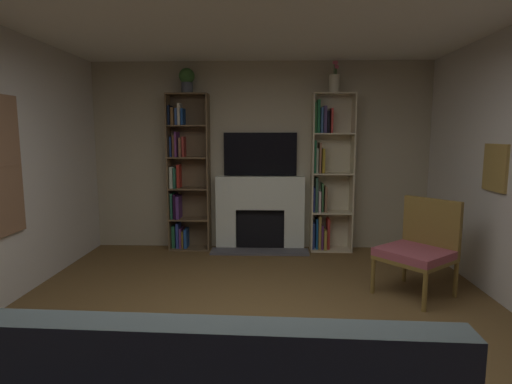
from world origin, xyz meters
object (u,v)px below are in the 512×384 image
vase_with_flowers (334,82)px  bookshelf_right (326,177)px  fireplace (260,212)px  tv (260,154)px  potted_plant (187,79)px  bookshelf_left (185,176)px  armchair (420,247)px

vase_with_flowers → bookshelf_right: bearing=150.3°
fireplace → vase_with_flowers: 2.06m
fireplace → vase_with_flowers: bearing=-3.1°
fireplace → bookshelf_right: bearing=-0.8°
tv → vase_with_flowers: bearing=-6.9°
tv → bookshelf_right: bearing=-4.9°
potted_plant → vase_with_flowers: size_ratio=0.80×
bookshelf_left → vase_with_flowers: (2.08, -0.04, 1.28)m
vase_with_flowers → armchair: bearing=-67.1°
potted_plant → armchair: 3.66m
bookshelf_left → armchair: size_ratio=2.25×
vase_with_flowers → fireplace: bearing=176.9°
fireplace → potted_plant: 2.10m
armchair → vase_with_flowers: bearing=112.9°
fireplace → bookshelf_right: (0.93, -0.01, 0.50)m
bookshelf_left → vase_with_flowers: 2.44m
bookshelf_right → armchair: (0.75, -1.65, -0.55)m
bookshelf_right → vase_with_flowers: 1.30m
bookshelf_left → potted_plant: bearing=-30.2°
fireplace → bookshelf_left: (-1.07, -0.01, 0.52)m
tv → bookshelf_right: 0.99m
fireplace → armchair: fireplace is taller
potted_plant → fireplace: bearing=3.0°
tv → bookshelf_right: size_ratio=0.47×
tv → vase_with_flowers: 1.41m
armchair → bookshelf_right: bearing=114.4°
fireplace → armchair: (1.68, -1.66, -0.04)m
fireplace → armchair: bearing=-44.6°
bookshelf_left → fireplace: bearing=0.7°
tv → armchair: bearing=-45.7°
fireplace → vase_with_flowers: size_ratio=3.20×
bookshelf_left → armchair: bearing=-30.8°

